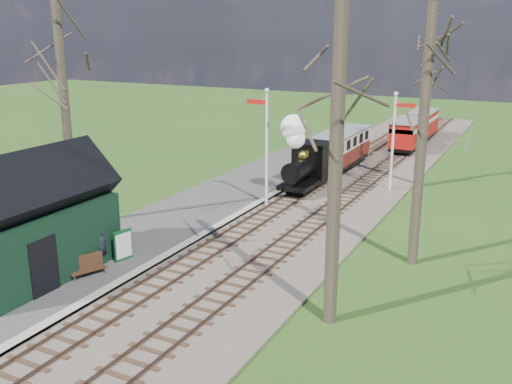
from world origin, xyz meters
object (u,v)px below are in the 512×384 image
semaphore_far (395,134)px  locomotive (304,158)px  red_carriage_b (423,124)px  semaphore_near (265,139)px  sign_board (123,245)px  coach (340,148)px  station_shed (32,222)px  person (102,246)px  red_carriage_a (407,134)px  bench (86,266)px

semaphore_far → locomotive: semaphore_far is taller
semaphore_far → red_carriage_b: bearing=96.0°
semaphore_near → locomotive: bearing=77.6°
semaphore_far → sign_board: size_ratio=4.61×
semaphore_far → sign_board: (-6.73, -15.43, -2.53)m
locomotive → sign_board: locomotive is taller
coach → sign_board: 19.09m
semaphore_near → semaphore_far: size_ratio=1.09×
station_shed → person: size_ratio=4.38×
locomotive → sign_board: bearing=-100.3°
red_carriage_b → semaphore_far: bearing=-84.0°
semaphore_near → red_carriage_a: bearing=79.1°
red_carriage_a → bench: bearing=-100.4°
red_carriage_b → coach: bearing=-100.9°
coach → locomotive: bearing=-90.1°
semaphore_near → bench: size_ratio=4.40×
semaphore_near → red_carriage_b: semaphore_near is taller
locomotive → red_carriage_a: locomotive is taller
sign_board → coach: bearing=82.9°
semaphore_far → locomotive: (-4.39, -2.56, -1.28)m
sign_board → bench: bearing=-99.4°
semaphore_far → red_carriage_a: (-1.77, 11.48, -1.97)m
person → coach: bearing=-11.9°
station_shed → coach: station_shed is taller
semaphore_near → sign_board: semaphore_near is taller
semaphore_near → semaphore_far: bearing=49.4°
bench → coach: bearing=82.7°
semaphore_near → semaphore_far: semaphore_near is taller
locomotive → coach: size_ratio=0.62×
red_carriage_b → person: (-5.44, -33.07, -0.46)m
semaphore_near → coach: 9.76m
station_shed → red_carriage_a: (6.90, 29.48, -0.89)m
semaphore_far → locomotive: bearing=-149.7°
locomotive → sign_board: (-2.35, -12.87, -1.25)m
station_shed → bench: (1.64, 0.82, -1.70)m
station_shed → person: (1.46, 1.91, -1.35)m
semaphore_near → locomotive: semaphore_near is taller
sign_board → red_carriage_b: bearing=81.3°
station_shed → person: bearing=52.7°
coach → red_carriage_b: 13.73m
semaphore_far → person: (-7.22, -16.09, -2.43)m
semaphore_near → semaphore_far: 7.91m
locomotive → bench: (-2.64, -14.62, -1.50)m
station_shed → locomotive: (4.29, 15.44, -0.20)m
semaphore_near → locomotive: 3.85m
semaphore_near → bench: bearing=-99.6°
red_carriage_a → bench: red_carriage_a is taller
coach → person: coach is taller
semaphore_far → locomotive: 5.24m
person → bench: bearing=-173.8°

